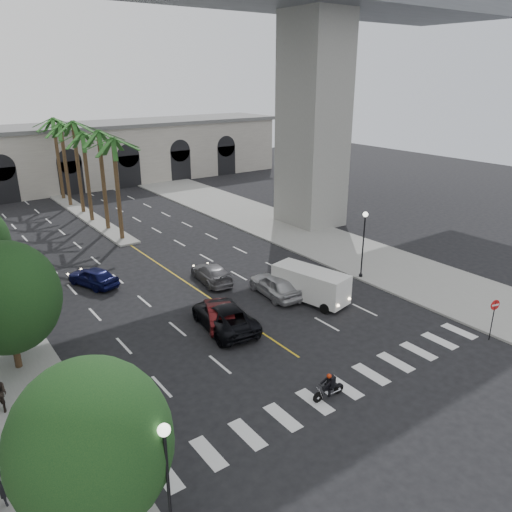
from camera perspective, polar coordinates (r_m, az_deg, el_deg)
The scene contains 26 objects.
ground at distance 27.45m, azimuth 7.75°, elevation -13.19°, with size 140.00×140.00×0.00m, color black.
sidewalk_right at distance 46.65m, azimuth 8.59°, elevation 1.24°, with size 8.00×100.00×0.15m, color gray.
median at distance 58.59m, azimuth -18.64°, elevation 4.33°, with size 2.00×24.00×0.20m, color gray.
pier_building at distance 73.90m, azimuth -23.18°, elevation 10.18°, with size 71.00×10.50×8.50m.
bridge at distance 43.18m, azimuth -9.55°, elevation 24.55°, with size 75.00×13.00×26.00m.
palm_a at distance 47.54m, azimuth -16.00°, elevation 12.24°, with size 3.20×3.20×10.30m.
palm_b at distance 51.29m, azimuth -17.55°, elevation 12.93°, with size 3.20×3.20×10.60m.
palm_c at distance 55.03m, azimuth -19.20°, elevation 12.70°, with size 3.20×3.20×10.10m.
palm_d at distance 58.87m, azimuth -20.17°, elevation 13.73°, with size 3.20×3.20×10.90m.
palm_e at distance 62.68m, azimuth -21.42°, elevation 13.47°, with size 3.20×3.20×10.40m.
palm_f at distance 66.59m, azimuth -22.15°, elevation 13.94°, with size 3.20×3.20×10.70m.
street_tree_near at distance 17.53m, azimuth -18.29°, elevation -19.80°, with size 5.20×5.20×6.89m.
street_tree_mid at distance 28.60m, azimuth -26.66°, elevation -4.29°, with size 5.44×5.44×7.21m.
lamp_post_left_near at distance 17.00m, azimuth -10.04°, elevation -24.04°, with size 0.40×0.40×5.35m.
lamp_post_left_far at distance 34.70m, azimuth -25.64°, elevation -1.78°, with size 0.40×0.40×5.35m.
lamp_post_right at distance 38.62m, azimuth 12.19°, elevation 1.91°, with size 0.40×0.40×5.35m.
traffic_signal_near at distance 19.24m, azimuth -13.16°, elevation -20.95°, with size 0.25×0.18×3.65m.
traffic_signal_far at distance 22.28m, azimuth -17.40°, elevation -14.99°, with size 0.25×0.18×3.65m.
motorcycle_rider at distance 25.43m, azimuth 8.41°, elevation -14.54°, with size 1.90×0.51×1.37m.
car_a at distance 35.63m, azimuth 2.22°, elevation -3.31°, with size 1.96×4.86×1.66m, color #AFAFB4.
car_b at distance 31.83m, azimuth -4.24°, elevation -6.55°, with size 1.55×4.45×1.47m, color #4A0E10.
car_c at distance 31.29m, azimuth -3.66°, elevation -6.88°, with size 2.66×5.78×1.61m, color black.
car_d at distance 38.14m, azimuth -5.09°, elevation -1.98°, with size 1.95×4.79×1.39m, color slate.
car_e at distance 39.19m, azimuth -18.11°, elevation -2.27°, with size 1.73×4.29×1.46m, color #0F1246.
cargo_van at distance 34.80m, azimuth 6.29°, elevation -3.20°, with size 3.16×5.72×2.31m.
do_not_enter_sign at distance 32.52m, azimuth 25.56°, elevation -5.70°, with size 0.63×0.20×2.63m.
Camera 1 is at (-16.23, -16.29, 14.98)m, focal length 35.00 mm.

